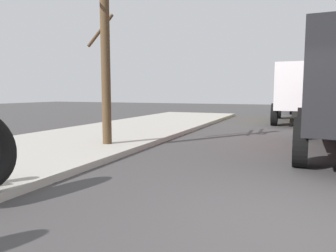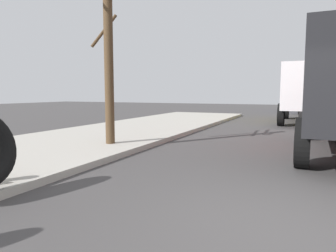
{
  "view_description": "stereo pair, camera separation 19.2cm",
  "coord_description": "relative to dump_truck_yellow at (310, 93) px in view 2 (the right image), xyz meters",
  "views": [
    {
      "loc": [
        -3.91,
        0.0,
        1.63
      ],
      "look_at": [
        1.92,
        2.42,
        0.95
      ],
      "focal_mm": 33.17,
      "sensor_mm": 36.0,
      "label": 1
    },
    {
      "loc": [
        -3.84,
        -0.18,
        1.63
      ],
      "look_at": [
        1.92,
        2.42,
        0.95
      ],
      "focal_mm": 33.17,
      "sensor_mm": 36.0,
      "label": 2
    }
  ],
  "objects": [
    {
      "name": "ground_plane",
      "position": [
        -14.3,
        0.22,
        -1.61
      ],
      "size": [
        80.0,
        80.0,
        0.0
      ],
      "primitive_type": "plane",
      "color": "#423F3F"
    },
    {
      "name": "dump_truck_yellow",
      "position": [
        0.0,
        0.0,
        0.0
      ],
      "size": [
        7.02,
        2.86,
        3.0
      ],
      "color": "gold",
      "rests_on": "ground"
    },
    {
      "name": "dump_truck_blue",
      "position": [
        8.82,
        -0.73,
        0.0
      ],
      "size": [
        7.03,
        2.87,
        3.0
      ],
      "color": "#1E3899",
      "rests_on": "ground"
    },
    {
      "name": "bare_tree",
      "position": [
        -10.68,
        5.32,
        1.22
      ],
      "size": [
        1.51,
        1.27,
        5.21
      ],
      "color": "#4C3823",
      "rests_on": "sidewalk_curb"
    }
  ]
}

